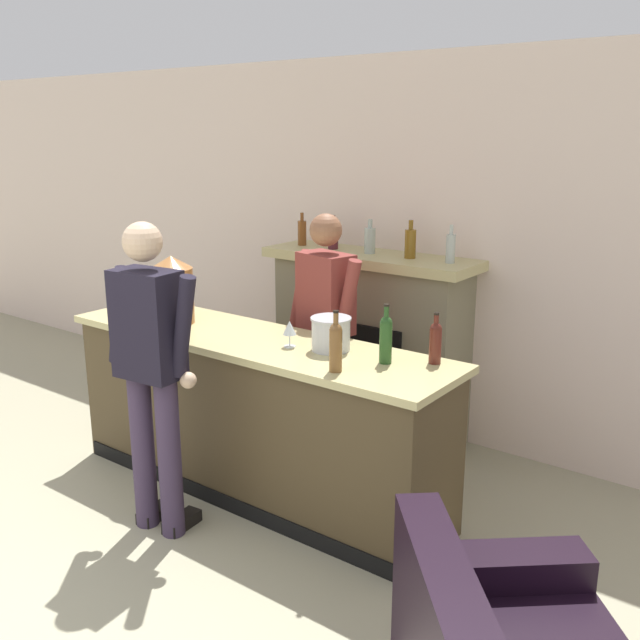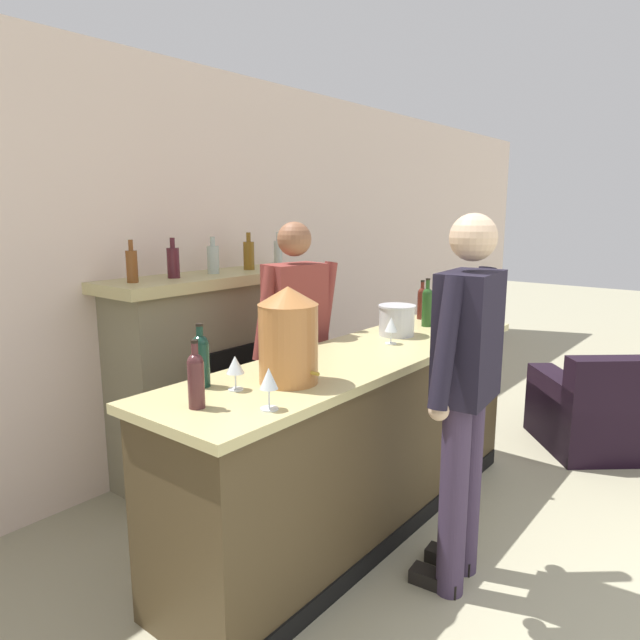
% 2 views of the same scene
% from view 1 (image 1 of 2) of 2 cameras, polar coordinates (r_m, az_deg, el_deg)
% --- Properties ---
extents(wall_back_panel, '(12.00, 0.07, 2.75)m').
position_cam_1_polar(wall_back_panel, '(5.47, 4.29, 6.00)').
color(wall_back_panel, beige).
rests_on(wall_back_panel, ground_plane).
extents(bar_counter, '(2.64, 0.67, 1.01)m').
position_cam_1_polar(bar_counter, '(4.49, -5.25, -7.59)').
color(bar_counter, '#473822').
rests_on(bar_counter, ground_plane).
extents(fireplace_stone, '(1.62, 0.52, 1.63)m').
position_cam_1_polar(fireplace_stone, '(5.33, 3.97, -1.76)').
color(fireplace_stone, gray).
rests_on(fireplace_stone, ground_plane).
extents(potted_plant_corner, '(0.41, 0.41, 0.65)m').
position_cam_1_polar(potted_plant_corner, '(6.86, -14.58, -2.03)').
color(potted_plant_corner, '#4D4E46').
rests_on(potted_plant_corner, ground_plane).
extents(person_customer, '(0.66, 0.33, 1.77)m').
position_cam_1_polar(person_customer, '(3.98, -13.36, -3.66)').
color(person_customer, '#3C2E47').
rests_on(person_customer, ground_plane).
extents(person_bartender, '(0.65, 0.37, 1.72)m').
position_cam_1_polar(person_bartender, '(4.69, 0.41, -0.83)').
color(person_bartender, '#4C4931').
rests_on(person_bartender, ground_plane).
extents(copper_dispenser, '(0.27, 0.31, 0.44)m').
position_cam_1_polar(copper_dispenser, '(4.68, -11.73, 2.41)').
color(copper_dispenser, '#B2713B').
rests_on(copper_dispenser, bar_counter).
extents(ice_bucket_steel, '(0.23, 0.23, 0.19)m').
position_cam_1_polar(ice_bucket_steel, '(4.04, 0.88, -1.10)').
color(ice_bucket_steel, silver).
rests_on(ice_bucket_steel, bar_counter).
extents(wine_bottle_cabernet_heavy, '(0.07, 0.07, 0.33)m').
position_cam_1_polar(wine_bottle_cabernet_heavy, '(3.82, 5.29, -1.38)').
color(wine_bottle_cabernet_heavy, '#22481C').
rests_on(wine_bottle_cabernet_heavy, bar_counter).
extents(wine_bottle_port_short, '(0.08, 0.08, 0.29)m').
position_cam_1_polar(wine_bottle_port_short, '(5.08, -11.61, 2.34)').
color(wine_bottle_port_short, '#123125').
rests_on(wine_bottle_port_short, bar_counter).
extents(wine_bottle_chardonnay_pale, '(0.07, 0.07, 0.33)m').
position_cam_1_polar(wine_bottle_chardonnay_pale, '(3.67, 1.26, -1.99)').
color(wine_bottle_chardonnay_pale, brown).
rests_on(wine_bottle_chardonnay_pale, bar_counter).
extents(wine_bottle_riesling_slim, '(0.07, 0.07, 0.28)m').
position_cam_1_polar(wine_bottle_riesling_slim, '(3.85, 9.22, -1.66)').
color(wine_bottle_riesling_slim, '#531F17').
rests_on(wine_bottle_riesling_slim, bar_counter).
extents(wine_bottle_burgundy_dark, '(0.07, 0.07, 0.28)m').
position_cam_1_polar(wine_bottle_burgundy_dark, '(5.10, -14.77, 2.12)').
color(wine_bottle_burgundy_dark, '#4B2427').
rests_on(wine_bottle_burgundy_dark, bar_counter).
extents(wine_glass_front_right, '(0.07, 0.07, 0.17)m').
position_cam_1_polar(wine_glass_front_right, '(4.83, -15.75, 1.30)').
color(wine_glass_front_right, silver).
rests_on(wine_glass_front_right, bar_counter).
extents(wine_glass_front_left, '(0.08, 0.08, 0.15)m').
position_cam_1_polar(wine_glass_front_left, '(4.94, -12.51, 1.68)').
color(wine_glass_front_left, silver).
rests_on(wine_glass_front_left, bar_counter).
extents(wine_glass_mid_counter, '(0.08, 0.08, 0.16)m').
position_cam_1_polar(wine_glass_mid_counter, '(4.09, -2.45, -0.70)').
color(wine_glass_mid_counter, silver).
rests_on(wine_glass_mid_counter, bar_counter).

